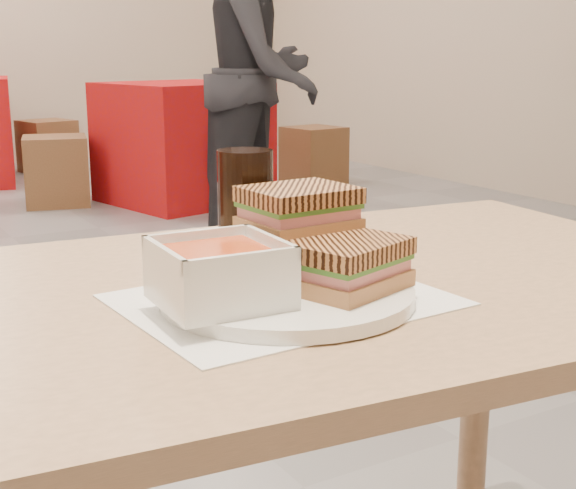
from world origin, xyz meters
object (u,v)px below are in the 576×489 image
plate (287,294)px  cola_glass (246,209)px  panini_lower (345,264)px  bg_table_1 (183,143)px  bg_chair_2r (48,146)px  bg_chair_1r (314,155)px  bg_chair_1l (56,171)px  soup_bowl (219,276)px  patron_b (268,75)px  main_table (285,369)px

plate → cola_glass: bearing=78.4°
plate → panini_lower: (0.06, -0.03, 0.04)m
bg_table_1 → bg_chair_2r: bg_table_1 is taller
bg_chair_1r → bg_chair_1l: bearing=176.0°
panini_lower → bg_chair_1l: panini_lower is taller
soup_bowl → bg_chair_2r: (1.43, 6.31, -0.58)m
bg_chair_1l → patron_b: patron_b is taller
bg_table_1 → patron_b: 1.41m
cola_glass → bg_chair_1l: bearing=78.2°
panini_lower → cola_glass: (-0.02, 0.20, 0.03)m
cola_glass → bg_chair_1l: size_ratio=0.31×
soup_bowl → bg_chair_2r: size_ratio=0.28×
cola_glass → panini_lower: bearing=-83.3°
main_table → bg_chair_1l: bearing=78.5°
soup_bowl → panini_lower: bearing=-9.4°
panini_lower → bg_table_1: panini_lower is taller
bg_table_1 → plate: bearing=-112.0°
main_table → cola_glass: cola_glass is taller
plate → bg_chair_1r: size_ratio=0.65×
bg_chair_1r → bg_chair_2r: 2.35m
soup_bowl → patron_b: patron_b is taller
soup_bowl → bg_chair_1r: 5.56m
soup_bowl → cola_glass: cola_glass is taller
main_table → bg_table_1: size_ratio=1.15×
cola_glass → patron_b: patron_b is taller
main_table → bg_chair_1l: (0.95, 4.67, -0.40)m
main_table → patron_b: (1.68, 3.04, 0.26)m
soup_bowl → patron_b: bearing=59.9°
plate → bg_chair_1l: bearing=78.2°
patron_b → plate: bearing=-119.0°
bg_chair_1r → plate: bearing=-122.8°
plate → patron_b: 3.55m
bg_chair_1l → patron_b: 1.91m
panini_lower → bg_chair_1r: bearing=57.9°
soup_bowl → patron_b: (1.81, 3.12, 0.10)m
main_table → bg_table_1: bearing=68.2°
plate → patron_b: bearing=61.0°
plate → cola_glass: 0.18m
panini_lower → patron_b: patron_b is taller
cola_glass → bg_chair_1r: bearing=56.5°
bg_chair_1l → bg_chair_1r: bearing=-4.0°
panini_lower → patron_b: (1.66, 3.14, 0.11)m
bg_chair_1l → bg_chair_2r: bg_chair_1l is taller
plate → bg_chair_1r: bearing=57.2°
cola_glass → bg_table_1: bearing=67.7°
bg_chair_1r → panini_lower: bearing=-122.1°
bg_chair_1r → bg_chair_2r: size_ratio=0.93×
bg_chair_2r → bg_chair_1l: bearing=-102.6°
bg_chair_1l → bg_chair_2r: 1.60m
bg_chair_1l → plate: bearing=-101.8°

